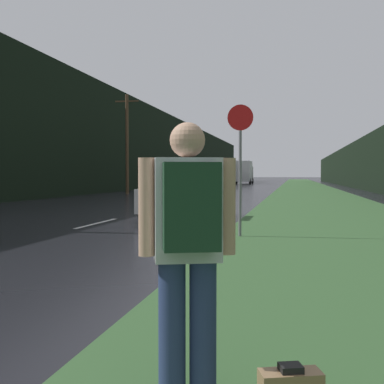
{
  "coord_description": "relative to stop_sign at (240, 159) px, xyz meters",
  "views": [
    {
      "loc": [
        5.79,
        -0.47,
        1.46
      ],
      "look_at": [
        2.61,
        14.51,
        0.91
      ],
      "focal_mm": 45.0,
      "sensor_mm": 36.0,
      "label": 1
    }
  ],
  "objects": [
    {
      "name": "grass_verge",
      "position": [
        2.55,
        29.25,
        -1.81
      ],
      "size": [
        6.0,
        240.0,
        0.02
      ],
      "primitive_type": "cube",
      "color": "#33562D",
      "rests_on": "ground_plane"
    },
    {
      "name": "lane_stripe_c",
      "position": [
        -4.56,
        2.28,
        -1.82
      ],
      "size": [
        0.12,
        3.0,
        0.01
      ],
      "primitive_type": "cube",
      "color": "silver",
      "rests_on": "ground_plane"
    },
    {
      "name": "lane_stripe_d",
      "position": [
        -4.56,
        9.28,
        -1.82
      ],
      "size": [
        0.12,
        3.0,
        0.01
      ],
      "primitive_type": "cube",
      "color": "silver",
      "rests_on": "ground_plane"
    },
    {
      "name": "lane_stripe_e",
      "position": [
        -4.56,
        16.28,
        -1.82
      ],
      "size": [
        0.12,
        3.0,
        0.01
      ],
      "primitive_type": "cube",
      "color": "silver",
      "rests_on": "ground_plane"
    },
    {
      "name": "lane_stripe_f",
      "position": [
        -4.56,
        23.28,
        -1.82
      ],
      "size": [
        0.12,
        3.0,
        0.01
      ],
      "primitive_type": "cube",
      "color": "silver",
      "rests_on": "ground_plane"
    },
    {
      "name": "treeline_far_side",
      "position": [
        -14.66,
        39.25,
        2.59
      ],
      "size": [
        2.0,
        140.0,
        8.83
      ],
      "primitive_type": "cube",
      "color": "black",
      "rests_on": "ground_plane"
    },
    {
      "name": "treeline_near_side",
      "position": [
        8.55,
        39.25,
        0.72
      ],
      "size": [
        2.0,
        140.0,
        5.08
      ],
      "primitive_type": "cube",
      "color": "black",
      "rests_on": "ground_plane"
    },
    {
      "name": "utility_pole_far",
      "position": [
        -10.95,
        22.84,
        2.02
      ],
      "size": [
        1.8,
        0.24,
        7.42
      ],
      "color": "#4C3823",
      "rests_on": "ground_plane"
    },
    {
      "name": "stop_sign",
      "position": [
        0.0,
        0.0,
        0.0
      ],
      "size": [
        0.6,
        0.07,
        3.09
      ],
      "color": "slate",
      "rests_on": "ground_plane"
    },
    {
      "name": "hitchhiker_with_backpack",
      "position": [
        0.59,
        -8.28,
        -0.8
      ],
      "size": [
        0.59,
        0.52,
        1.79
      ],
      "rotation": [
        0.0,
        0.0,
        0.33
      ],
      "color": "navy",
      "rests_on": "ground_plane"
    },
    {
      "name": "car_passing_near",
      "position": [
        -2.5,
        4.42,
        -1.06
      ],
      "size": [
        1.91,
        4.09,
        1.52
      ],
      "rotation": [
        0.0,
        0.0,
        3.14
      ],
      "color": "#BCBCBC",
      "rests_on": "ground_plane"
    },
    {
      "name": "delivery_truck",
      "position": [
        -6.61,
        66.56,
        0.07
      ],
      "size": [
        2.42,
        7.17,
        3.64
      ],
      "color": "gray",
      "rests_on": "ground_plane"
    }
  ]
}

